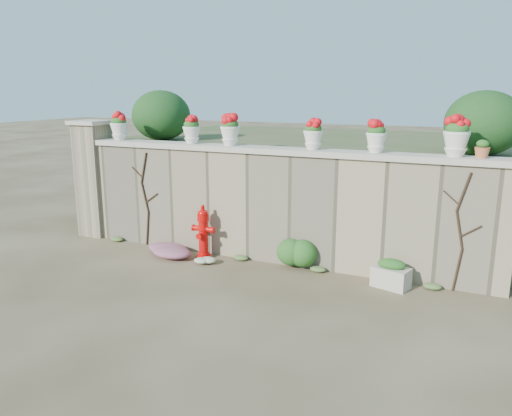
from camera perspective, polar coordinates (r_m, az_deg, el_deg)
The scene contains 21 objects.
ground at distance 7.92m, azimuth -3.26°, elevation -9.74°, with size 80.00×80.00×0.00m, color #493924.
stone_wall at distance 9.16m, azimuth 1.86°, elevation 0.07°, with size 8.00×0.40×2.00m, color gray.
wall_cap at distance 8.98m, azimuth 1.91°, elevation 6.60°, with size 8.10×0.52×0.10m, color beige.
gate_pillar at distance 11.33m, azimuth -17.94°, elevation 3.31°, with size 0.72×0.72×2.48m.
raised_fill at distance 12.12m, azimuth 7.67°, elevation 3.22°, with size 9.00×6.00×2.00m, color #384C23.
back_shrub_left at distance 11.54m, azimuth -10.79°, elevation 10.36°, with size 1.30×1.30×1.10m, color #143814.
back_shrub_right at distance 9.46m, azimuth 24.58°, elevation 8.81°, with size 1.30×1.30×1.10m, color #143814.
vine_left at distance 10.28m, azimuth -12.52°, elevation 1.17°, with size 0.60×0.04×1.91m.
vine_right at distance 8.30m, azimuth 22.31°, elevation -2.41°, with size 0.60×0.04×1.91m.
fire_hydrant at distance 9.41m, azimuth -6.06°, elevation -2.70°, with size 0.43×0.31×1.02m.
planter_box at distance 8.36m, azimuth 15.19°, elevation -7.31°, with size 0.64×0.48×0.48m.
green_shrub at distance 8.91m, azimuth 4.83°, elevation -4.85°, with size 0.69×0.62×0.65m, color #1E5119.
magenta_clump at distance 9.69m, azimuth -9.88°, elevation -4.71°, with size 0.99×0.66×0.27m, color #CE298F.
white_flowers at distance 9.16m, azimuth -5.87°, elevation -5.95°, with size 0.48×0.38×0.17m, color white.
urn_pot_0 at distance 10.72m, azimuth -15.38°, elevation 8.98°, with size 0.36×0.36×0.56m.
urn_pot_1 at distance 9.71m, azimuth -7.38°, elevation 8.84°, with size 0.33×0.33×0.52m.
urn_pot_2 at distance 9.31m, azimuth -2.99°, elevation 8.87°, with size 0.36×0.36×0.57m.
urn_pot_3 at distance 8.69m, azimuth 6.54°, elevation 8.35°, with size 0.33×0.33×0.52m.
urn_pot_4 at distance 8.43m, azimuth 13.58°, elevation 7.92°, with size 0.33×0.33×0.52m.
urn_pot_5 at distance 8.28m, azimuth 21.95°, elevation 7.59°, with size 0.40×0.40×0.62m.
terracotta_pot at distance 8.29m, azimuth 24.43°, elevation 6.07°, with size 0.22×0.22×0.27m.
Camera 1 is at (3.40, -6.45, 3.09)m, focal length 35.00 mm.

